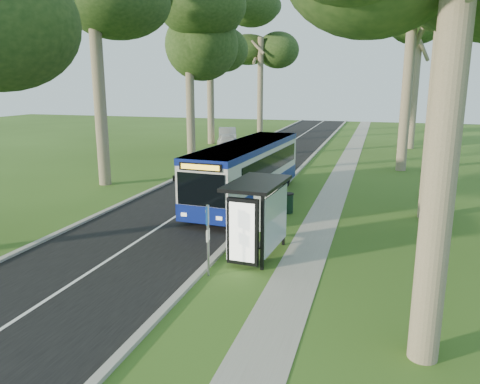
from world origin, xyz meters
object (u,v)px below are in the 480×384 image
Objects in this scene: car_white at (227,143)px; car_silver at (227,136)px; bus at (247,171)px; bus_shelter at (258,207)px; litter_bin at (288,203)px; bus_stop_sign at (208,232)px.

car_white is 5.17m from car_silver.
bus_shelter is (2.62, -7.91, 0.34)m from bus.
car_silver is at bearing 114.55° from litter_bin.
car_silver is at bearing 100.53° from bus_stop_sign.
bus_shelter is at bearing -67.97° from bus.
bus is at bearing 112.41° from bus_shelter.
bus_shelter reaches higher than car_white.
bus_stop_sign is 8.15m from litter_bin.
bus_stop_sign is at bearing -97.11° from litter_bin.
bus_shelter is 0.66× the size of car_silver.
bus_shelter is 26.32m from car_white.
bus_shelter is 3.38× the size of litter_bin.
bus_shelter reaches higher than car_silver.
litter_bin is at bearing 76.28° from bus_stop_sign.
bus is 17.99m from car_white.
car_white is at bearing 116.15° from litter_bin.
bus is 9.91m from bus_stop_sign.
car_silver is (-8.19, 21.63, -0.75)m from bus.
bus_shelter is 0.71× the size of car_white.
litter_bin is at bearing -84.56° from car_silver.
car_silver is (-9.69, 31.43, -0.67)m from bus_stop_sign.
litter_bin is at bearing -84.84° from car_white.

